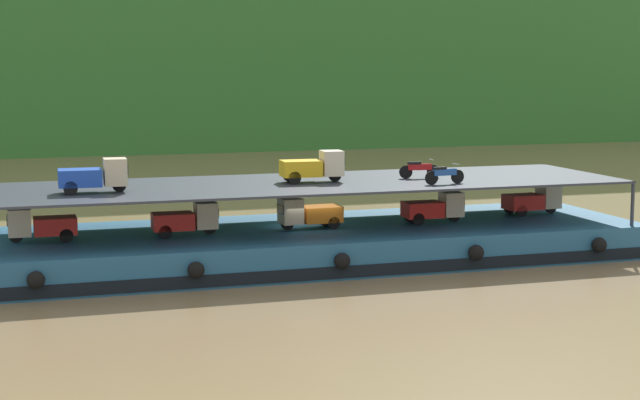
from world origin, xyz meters
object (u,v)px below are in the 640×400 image
Objects in this scene: mini_truck_lower_aft at (186,219)px; mini_truck_upper_mid at (313,167)px; mini_truck_lower_fore at (434,208)px; motorcycle_upper_port at (444,174)px; mini_truck_upper_stern at (94,176)px; motorcycle_upper_centre at (419,169)px; mini_truck_lower_mid at (309,213)px; mini_truck_lower_stern at (41,225)px; mini_truck_lower_bow at (533,200)px; cargo_barge at (309,244)px.

mini_truck_upper_mid is at bearing 4.19° from mini_truck_lower_aft.
mini_truck_lower_fore is 1.46× the size of motorcycle_upper_port.
motorcycle_upper_centre is (14.55, 0.79, -0.26)m from mini_truck_upper_stern.
mini_truck_lower_aft is at bearing 5.27° from mini_truck_upper_stern.
mini_truck_upper_mid is at bearing 47.44° from mini_truck_lower_mid.
mini_truck_upper_stern is (-3.77, -0.35, 2.00)m from mini_truck_lower_aft.
mini_truck_lower_mid is (5.42, 0.08, 0.00)m from mini_truck_lower_aft.
mini_truck_lower_aft is 1.00× the size of mini_truck_lower_fore.
mini_truck_lower_stern is 22.82m from mini_truck_lower_bow.
mini_truck_lower_stern is at bearing 172.25° from motorcycle_upper_port.
mini_truck_upper_stern is at bearing -174.73° from mini_truck_lower_aft.
mini_truck_lower_aft is at bearing -175.74° from cargo_barge.
mini_truck_lower_mid is at bearing -107.18° from cargo_barge.
mini_truck_lower_aft is 5.42m from mini_truck_lower_mid.
cargo_barge is 11.51m from mini_truck_lower_bow.
mini_truck_lower_mid is at bearing 178.87° from mini_truck_lower_fore.
motorcycle_upper_centre reaches higher than mini_truck_lower_bow.
mini_truck_lower_fore is (5.81, -0.45, 1.44)m from cargo_barge.
motorcycle_upper_centre is at bearing 93.51° from motorcycle_upper_port.
mini_truck_lower_bow is (11.40, 0.49, 1.44)m from cargo_barge.
mini_truck_upper_stern reaches higher than mini_truck_lower_mid.
mini_truck_lower_stern and mini_truck_lower_fore have the same top height.
cargo_barge is 6.01m from mini_truck_lower_fore.
motorcycle_upper_port is (14.70, -1.60, -0.26)m from mini_truck_upper_stern.
mini_truck_upper_stern is at bearing -177.35° from mini_truck_lower_mid.
motorcycle_upper_port reaches higher than mini_truck_lower_fore.
mini_truck_lower_fore is at bearing -1.13° from mini_truck_lower_mid.
mini_truck_lower_mid is 1.47× the size of motorcycle_upper_centre.
motorcycle_upper_port reaches higher than mini_truck_lower_aft.
cargo_barge is at bearing -179.68° from motorcycle_upper_centre.
mini_truck_upper_mid reaches higher than mini_truck_lower_fore.
motorcycle_upper_port is (16.81, -2.29, 1.74)m from mini_truck_lower_stern.
mini_truck_upper_stern reaches higher than mini_truck_lower_bow.
mini_truck_lower_fore is at bearing -0.20° from mini_truck_lower_aft.
mini_truck_lower_stern is at bearing -179.63° from cargo_barge.
motorcycle_upper_port is (10.93, -1.95, 1.74)m from mini_truck_lower_aft.
mini_truck_upper_mid reaches higher than mini_truck_lower_stern.
mini_truck_lower_bow is (11.51, 0.83, 0.00)m from mini_truck_lower_mid.
mini_truck_lower_bow is (5.59, 0.94, 0.00)m from mini_truck_lower_fore.
motorcycle_upper_port is at bearing -20.20° from mini_truck_lower_mid.
mini_truck_lower_fore is at bearing -4.68° from mini_truck_upper_mid.
mini_truck_lower_mid is 6.13m from motorcycle_upper_port.
motorcycle_upper_centre is (5.05, 0.02, -0.26)m from mini_truck_upper_mid.
motorcycle_upper_centre is (10.78, 0.44, 1.74)m from mini_truck_lower_aft.
mini_truck_lower_stern is at bearing 162.07° from mini_truck_upper_stern.
mini_truck_lower_aft is 10.93m from motorcycle_upper_centre.
cargo_barge is 6.71m from motorcycle_upper_port.
cargo_barge is 5.72m from mini_truck_lower_aft.
mini_truck_lower_aft and mini_truck_lower_fore have the same top height.
motorcycle_upper_centre is at bearing 2.34° from mini_truck_lower_aft.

